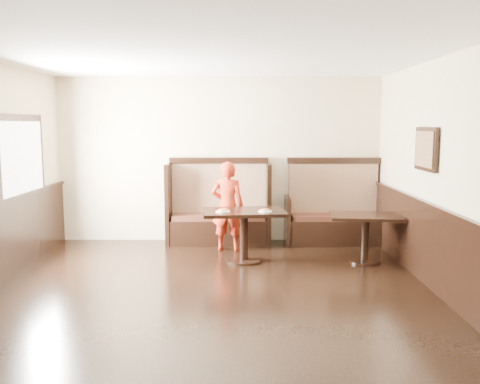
{
  "coord_description": "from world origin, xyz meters",
  "views": [
    {
      "loc": [
        0.38,
        -5.2,
        2.01
      ],
      "look_at": [
        0.36,
        2.35,
        1.0
      ],
      "focal_mm": 38.0,
      "sensor_mm": 36.0,
      "label": 1
    }
  ],
  "objects_px": {
    "booth_neighbor": "(333,215)",
    "table_neighbor": "(365,227)",
    "booth_main": "(219,212)",
    "table_main": "(244,222)",
    "child": "(228,206)"
  },
  "relations": [
    {
      "from": "booth_main",
      "to": "table_neighbor",
      "type": "bearing_deg",
      "value": -29.22
    },
    {
      "from": "booth_neighbor",
      "to": "booth_main",
      "type": "bearing_deg",
      "value": 179.95
    },
    {
      "from": "booth_neighbor",
      "to": "table_neighbor",
      "type": "distance_m",
      "value": 1.25
    },
    {
      "from": "booth_neighbor",
      "to": "table_neighbor",
      "type": "xyz_separation_m",
      "value": [
        0.24,
        -1.22,
        0.05
      ]
    },
    {
      "from": "booth_main",
      "to": "booth_neighbor",
      "type": "xyz_separation_m",
      "value": [
        1.95,
        -0.0,
        -0.05
      ]
    },
    {
      "from": "table_neighbor",
      "to": "child",
      "type": "relative_size",
      "value": 0.75
    },
    {
      "from": "booth_neighbor",
      "to": "child",
      "type": "height_order",
      "value": "booth_neighbor"
    },
    {
      "from": "table_main",
      "to": "child",
      "type": "bearing_deg",
      "value": 105.51
    },
    {
      "from": "booth_main",
      "to": "table_neighbor",
      "type": "height_order",
      "value": "booth_main"
    },
    {
      "from": "booth_neighbor",
      "to": "table_neighbor",
      "type": "relative_size",
      "value": 1.53
    },
    {
      "from": "booth_main",
      "to": "table_main",
      "type": "relative_size",
      "value": 1.39
    },
    {
      "from": "booth_main",
      "to": "child",
      "type": "relative_size",
      "value": 1.22
    },
    {
      "from": "booth_main",
      "to": "table_main",
      "type": "height_order",
      "value": "booth_main"
    },
    {
      "from": "booth_main",
      "to": "booth_neighbor",
      "type": "height_order",
      "value": "same"
    },
    {
      "from": "booth_neighbor",
      "to": "child",
      "type": "distance_m",
      "value": 1.88
    }
  ]
}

